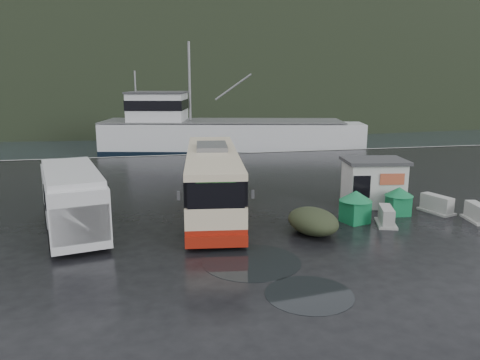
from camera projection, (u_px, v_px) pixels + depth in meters
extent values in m
plane|color=black|center=(262.00, 223.00, 21.39)|extent=(160.00, 160.00, 0.00)
cube|color=black|center=(162.00, 102.00, 126.63)|extent=(300.00, 180.00, 0.02)
cube|color=#999993|center=(205.00, 154.00, 40.53)|extent=(160.00, 0.60, 1.50)
ellipsoid|color=black|center=(170.00, 90.00, 262.55)|extent=(780.00, 540.00, 570.00)
cylinder|color=black|center=(252.00, 262.00, 16.85)|extent=(3.58, 3.58, 0.01)
cylinder|color=black|center=(309.00, 294.00, 14.31)|extent=(2.74, 2.74, 0.01)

